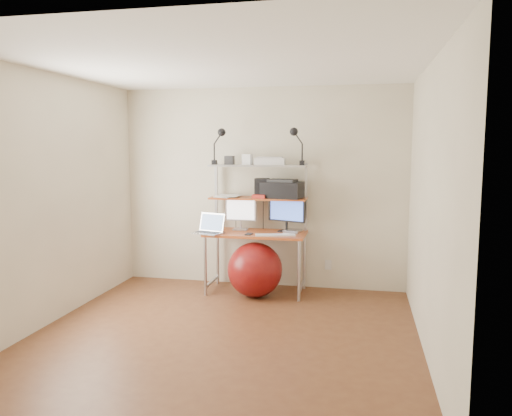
# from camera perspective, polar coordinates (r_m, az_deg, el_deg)

# --- Properties ---
(room) EXTENTS (3.60, 3.60, 3.60)m
(room) POSITION_cam_1_polar(r_m,az_deg,el_deg) (4.56, -3.77, 0.48)
(room) COLOR brown
(room) RESTS_ON ground
(computer_desk) EXTENTS (1.20, 0.60, 1.57)m
(computer_desk) POSITION_cam_1_polar(r_m,az_deg,el_deg) (6.05, 0.11, -0.69)
(computer_desk) COLOR #C35E25
(computer_desk) RESTS_ON ground
(desktop) EXTENTS (1.20, 0.60, 0.00)m
(desktop) POSITION_cam_1_polar(r_m,az_deg,el_deg) (6.02, -0.01, -2.80)
(desktop) COLOR #C35E25
(desktop) RESTS_ON computer_desk
(mid_shelf) EXTENTS (1.18, 0.34, 0.00)m
(mid_shelf) POSITION_cam_1_polar(r_m,az_deg,el_deg) (6.09, 0.25, 1.22)
(mid_shelf) COLOR #C35E25
(mid_shelf) RESTS_ON computer_desk
(top_shelf) EXTENTS (1.18, 0.34, 0.00)m
(top_shelf) POSITION_cam_1_polar(r_m,az_deg,el_deg) (6.06, 0.25, 4.98)
(top_shelf) COLOR #ACACB1
(top_shelf) RESTS_ON computer_desk
(floor) EXTENTS (3.60, 3.60, 0.00)m
(floor) POSITION_cam_1_polar(r_m,az_deg,el_deg) (4.87, -3.65, -14.29)
(floor) COLOR brown
(floor) RESTS_ON ground
(wall_outlet) EXTENTS (0.08, 0.01, 0.12)m
(wall_outlet) POSITION_cam_1_polar(r_m,az_deg,el_deg) (6.33, 8.24, -6.44)
(wall_outlet) COLOR silver
(wall_outlet) RESTS_ON room
(monitor_silver) EXTENTS (0.39, 0.14, 0.43)m
(monitor_silver) POSITION_cam_1_polar(r_m,az_deg,el_deg) (6.19, -1.75, -0.40)
(monitor_silver) COLOR silver
(monitor_silver) RESTS_ON desktop
(monitor_black) EXTENTS (0.47, 0.21, 0.49)m
(monitor_black) POSITION_cam_1_polar(r_m,az_deg,el_deg) (6.05, 3.53, -0.41)
(monitor_black) COLOR black
(monitor_black) RESTS_ON desktop
(laptop) EXTENTS (0.40, 0.35, 0.29)m
(laptop) POSITION_cam_1_polar(r_m,az_deg,el_deg) (5.99, -5.27, -2.39)
(laptop) COLOR #B3B4B8
(laptop) RESTS_ON desktop
(keyboard) EXTENTS (0.48, 0.25, 0.01)m
(keyboard) POSITION_cam_1_polar(r_m,az_deg,el_deg) (5.81, 2.22, -3.10)
(keyboard) COLOR silver
(keyboard) RESTS_ON desktop
(mouse) EXTENTS (0.09, 0.06, 0.02)m
(mouse) POSITION_cam_1_polar(r_m,az_deg,el_deg) (5.84, 3.53, -3.00)
(mouse) COLOR silver
(mouse) RESTS_ON desktop
(mac_mini) EXTENTS (0.22, 0.22, 0.04)m
(mac_mini) POSITION_cam_1_polar(r_m,az_deg,el_deg) (6.02, 4.21, -2.65)
(mac_mini) COLOR #B3B4B8
(mac_mini) RESTS_ON desktop
(phone) EXTENTS (0.08, 0.14, 0.01)m
(phone) POSITION_cam_1_polar(r_m,az_deg,el_deg) (5.88, -0.81, -2.99)
(phone) COLOR black
(phone) RESTS_ON desktop
(printer) EXTENTS (0.52, 0.40, 0.23)m
(printer) POSITION_cam_1_polar(r_m,az_deg,el_deg) (6.04, 3.05, 2.16)
(printer) COLOR black
(printer) RESTS_ON mid_shelf
(nas_cube) EXTENTS (0.16, 0.16, 0.24)m
(nas_cube) POSITION_cam_1_polar(r_m,az_deg,el_deg) (6.07, 0.69, 2.31)
(nas_cube) COLOR black
(nas_cube) RESTS_ON mid_shelf
(red_box) EXTENTS (0.17, 0.13, 0.04)m
(red_box) POSITION_cam_1_polar(r_m,az_deg,el_deg) (6.00, 0.40, 1.34)
(red_box) COLOR #AD251B
(red_box) RESTS_ON mid_shelf
(scanner) EXTENTS (0.38, 0.26, 0.10)m
(scanner) POSITION_cam_1_polar(r_m,az_deg,el_deg) (6.04, 1.60, 5.40)
(scanner) COLOR silver
(scanner) RESTS_ON top_shelf
(box_white) EXTENTS (0.12, 0.11, 0.13)m
(box_white) POSITION_cam_1_polar(r_m,az_deg,el_deg) (6.05, -0.99, 5.57)
(box_white) COLOR silver
(box_white) RESTS_ON top_shelf
(box_grey) EXTENTS (0.11, 0.11, 0.10)m
(box_grey) POSITION_cam_1_polar(r_m,az_deg,el_deg) (6.15, -3.05, 5.49)
(box_grey) COLOR #2D2D30
(box_grey) RESTS_ON top_shelf
(clip_lamp_left) EXTENTS (0.17, 0.10, 0.44)m
(clip_lamp_left) POSITION_cam_1_polar(r_m,az_deg,el_deg) (6.11, -4.13, 7.96)
(clip_lamp_left) COLOR black
(clip_lamp_left) RESTS_ON top_shelf
(clip_lamp_right) EXTENTS (0.18, 0.10, 0.44)m
(clip_lamp_right) POSITION_cam_1_polar(r_m,az_deg,el_deg) (5.92, 4.55, 8.01)
(clip_lamp_right) COLOR black
(clip_lamp_right) RESTS_ON top_shelf
(exercise_ball) EXTENTS (0.65, 0.65, 0.65)m
(exercise_ball) POSITION_cam_1_polar(r_m,az_deg,el_deg) (5.93, -0.13, -7.07)
(exercise_ball) COLOR maroon
(exercise_ball) RESTS_ON floor
(paper_stack) EXTENTS (0.33, 0.41, 0.02)m
(paper_stack) POSITION_cam_1_polar(r_m,az_deg,el_deg) (6.18, -3.18, 1.40)
(paper_stack) COLOR white
(paper_stack) RESTS_ON mid_shelf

